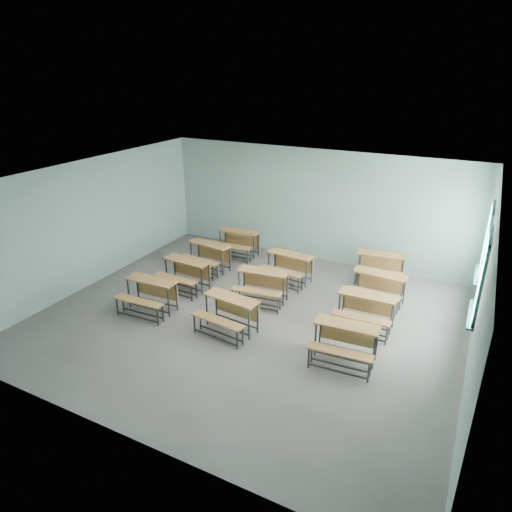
{
  "coord_description": "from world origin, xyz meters",
  "views": [
    {
      "loc": [
        4.22,
        -7.9,
        5.29
      ],
      "look_at": [
        -0.45,
        1.2,
        1.0
      ],
      "focal_mm": 32.0,
      "sensor_mm": 36.0,
      "label": 1
    }
  ],
  "objects_px": {
    "desk_unit_r0c0": "(149,291)",
    "desk_unit_r3c0": "(237,240)",
    "desk_unit_r1c0": "(185,270)",
    "desk_unit_r1c2": "(366,307)",
    "desk_unit_r0c1": "(229,310)",
    "desk_unit_r0c2": "(345,338)",
    "desk_unit_r2c2": "(378,284)",
    "desk_unit_r2c1": "(288,264)",
    "desk_unit_r3c2": "(381,264)",
    "desk_unit_r1c1": "(262,282)",
    "desk_unit_r2c0": "(208,253)"
  },
  "relations": [
    {
      "from": "desk_unit_r0c2",
      "to": "desk_unit_r3c2",
      "type": "xyz_separation_m",
      "value": [
        -0.21,
        3.84,
        0.0
      ]
    },
    {
      "from": "desk_unit_r3c2",
      "to": "desk_unit_r0c1",
      "type": "bearing_deg",
      "value": -128.62
    },
    {
      "from": "desk_unit_r2c1",
      "to": "desk_unit_r3c2",
      "type": "distance_m",
      "value": 2.42
    },
    {
      "from": "desk_unit_r1c2",
      "to": "desk_unit_r2c1",
      "type": "height_order",
      "value": "same"
    },
    {
      "from": "desk_unit_r2c2",
      "to": "desk_unit_r3c2",
      "type": "bearing_deg",
      "value": 103.64
    },
    {
      "from": "desk_unit_r2c1",
      "to": "desk_unit_r1c2",
      "type": "bearing_deg",
      "value": -24.05
    },
    {
      "from": "desk_unit_r0c0",
      "to": "desk_unit_r1c1",
      "type": "distance_m",
      "value": 2.63
    },
    {
      "from": "desk_unit_r1c2",
      "to": "desk_unit_r2c1",
      "type": "relative_size",
      "value": 0.96
    },
    {
      "from": "desk_unit_r1c0",
      "to": "desk_unit_r1c1",
      "type": "xyz_separation_m",
      "value": [
        2.03,
        0.29,
        0.0
      ]
    },
    {
      "from": "desk_unit_r0c1",
      "to": "desk_unit_r0c2",
      "type": "distance_m",
      "value": 2.52
    },
    {
      "from": "desk_unit_r0c1",
      "to": "desk_unit_r1c2",
      "type": "height_order",
      "value": "same"
    },
    {
      "from": "desk_unit_r0c2",
      "to": "desk_unit_r3c0",
      "type": "distance_m",
      "value": 5.75
    },
    {
      "from": "desk_unit_r2c0",
      "to": "desk_unit_r3c0",
      "type": "relative_size",
      "value": 1.05
    },
    {
      "from": "desk_unit_r1c0",
      "to": "desk_unit_r1c2",
      "type": "height_order",
      "value": "same"
    },
    {
      "from": "desk_unit_r0c0",
      "to": "desk_unit_r3c0",
      "type": "relative_size",
      "value": 1.0
    },
    {
      "from": "desk_unit_r2c1",
      "to": "desk_unit_r0c2",
      "type": "bearing_deg",
      "value": -43.68
    },
    {
      "from": "desk_unit_r2c1",
      "to": "desk_unit_r2c2",
      "type": "relative_size",
      "value": 1.02
    },
    {
      "from": "desk_unit_r0c2",
      "to": "desk_unit_r1c1",
      "type": "relative_size",
      "value": 0.97
    },
    {
      "from": "desk_unit_r3c0",
      "to": "desk_unit_r2c1",
      "type": "bearing_deg",
      "value": -26.93
    },
    {
      "from": "desk_unit_r1c0",
      "to": "desk_unit_r1c2",
      "type": "relative_size",
      "value": 1.01
    },
    {
      "from": "desk_unit_r3c2",
      "to": "desk_unit_r0c2",
      "type": "bearing_deg",
      "value": -94.93
    },
    {
      "from": "desk_unit_r0c2",
      "to": "desk_unit_r1c2",
      "type": "bearing_deg",
      "value": 84.88
    },
    {
      "from": "desk_unit_r0c1",
      "to": "desk_unit_r1c0",
      "type": "relative_size",
      "value": 1.04
    },
    {
      "from": "desk_unit_r0c2",
      "to": "desk_unit_r1c1",
      "type": "distance_m",
      "value": 2.88
    },
    {
      "from": "desk_unit_r0c0",
      "to": "desk_unit_r1c2",
      "type": "distance_m",
      "value": 4.86
    },
    {
      "from": "desk_unit_r0c2",
      "to": "desk_unit_r2c0",
      "type": "bearing_deg",
      "value": 149.01
    },
    {
      "from": "desk_unit_r1c0",
      "to": "desk_unit_r2c0",
      "type": "distance_m",
      "value": 1.25
    },
    {
      "from": "desk_unit_r3c0",
      "to": "desk_unit_r1c1",
      "type": "bearing_deg",
      "value": -51.46
    },
    {
      "from": "desk_unit_r0c2",
      "to": "desk_unit_r1c1",
      "type": "bearing_deg",
      "value": 146.18
    },
    {
      "from": "desk_unit_r0c2",
      "to": "desk_unit_r2c2",
      "type": "relative_size",
      "value": 1.0
    },
    {
      "from": "desk_unit_r3c0",
      "to": "desk_unit_r1c0",
      "type": "bearing_deg",
      "value": -94.51
    },
    {
      "from": "desk_unit_r1c2",
      "to": "desk_unit_r2c2",
      "type": "xyz_separation_m",
      "value": [
        -0.02,
        1.22,
        0.0
      ]
    },
    {
      "from": "desk_unit_r2c2",
      "to": "desk_unit_r3c2",
      "type": "xyz_separation_m",
      "value": [
        -0.22,
        1.24,
        0.0
      ]
    },
    {
      "from": "desk_unit_r0c0",
      "to": "desk_unit_r3c2",
      "type": "relative_size",
      "value": 0.95
    },
    {
      "from": "desk_unit_r0c1",
      "to": "desk_unit_r0c2",
      "type": "height_order",
      "value": "same"
    },
    {
      "from": "desk_unit_r2c1",
      "to": "desk_unit_r3c0",
      "type": "height_order",
      "value": "same"
    },
    {
      "from": "desk_unit_r0c0",
      "to": "desk_unit_r0c2",
      "type": "relative_size",
      "value": 0.99
    },
    {
      "from": "desk_unit_r1c0",
      "to": "desk_unit_r3c2",
      "type": "height_order",
      "value": "same"
    },
    {
      "from": "desk_unit_r1c0",
      "to": "desk_unit_r0c0",
      "type": "bearing_deg",
      "value": -89.86
    },
    {
      "from": "desk_unit_r3c0",
      "to": "desk_unit_r3c2",
      "type": "distance_m",
      "value": 4.21
    },
    {
      "from": "desk_unit_r0c1",
      "to": "desk_unit_r1c1",
      "type": "relative_size",
      "value": 1.0
    },
    {
      "from": "desk_unit_r0c0",
      "to": "desk_unit_r2c1",
      "type": "bearing_deg",
      "value": 50.37
    },
    {
      "from": "desk_unit_r0c0",
      "to": "desk_unit_r3c0",
      "type": "height_order",
      "value": "same"
    },
    {
      "from": "desk_unit_r0c0",
      "to": "desk_unit_r3c2",
      "type": "bearing_deg",
      "value": 40.2
    },
    {
      "from": "desk_unit_r1c2",
      "to": "desk_unit_r3c0",
      "type": "distance_m",
      "value": 5.01
    },
    {
      "from": "desk_unit_r0c2",
      "to": "desk_unit_r2c0",
      "type": "xyz_separation_m",
      "value": [
        -4.63,
        2.4,
        0.0
      ]
    },
    {
      "from": "desk_unit_r0c2",
      "to": "desk_unit_r3c0",
      "type": "relative_size",
      "value": 1.02
    },
    {
      "from": "desk_unit_r1c0",
      "to": "desk_unit_r1c1",
      "type": "height_order",
      "value": "same"
    },
    {
      "from": "desk_unit_r0c1",
      "to": "desk_unit_r3c0",
      "type": "relative_size",
      "value": 1.05
    },
    {
      "from": "desk_unit_r2c0",
      "to": "desk_unit_r3c2",
      "type": "bearing_deg",
      "value": 24.64
    }
  ]
}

